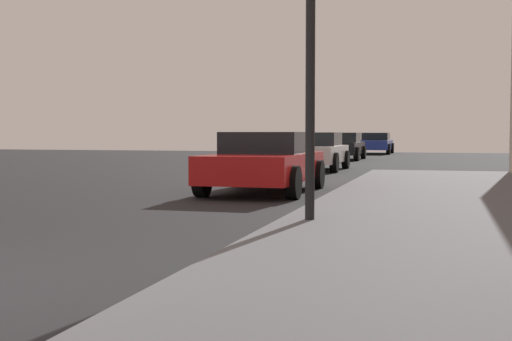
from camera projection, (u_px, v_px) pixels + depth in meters
The scene contains 5 objects.
sidewalk at pixel (439, 319), 4.23m from camera, with size 4.00×32.00×0.15m, color #5B5B60.
car_red at pixel (265, 162), 14.07m from camera, with size 2.04×4.02×1.27m.
car_white at pixel (314, 151), 22.56m from camera, with size 2.01×4.02×1.27m.
car_black at pixel (342, 146), 31.48m from camera, with size 1.92×4.18×1.27m.
car_blue at pixel (376, 143), 40.48m from camera, with size 1.97×4.51×1.27m.
Camera 1 is at (4.01, -4.32, 1.25)m, focal length 47.00 mm.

